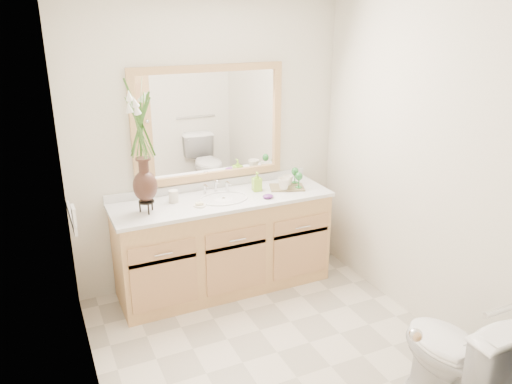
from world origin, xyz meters
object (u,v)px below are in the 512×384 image
soap_bottle (257,182)px  toilet (456,359)px  flower_vase (141,135)px  tray (287,187)px  tumbler (174,196)px

soap_bottle → toilet: bearing=-72.7°
flower_vase → soap_bottle: (0.98, 0.10, -0.54)m
toilet → soap_bottle: (-0.36, 1.99, 0.54)m
soap_bottle → tray: 0.28m
flower_vase → tumbler: 0.63m
toilet → tray: size_ratio=2.56×
tumbler → tray: size_ratio=0.34×
flower_vase → tumbler: (0.25, 0.13, -0.56)m
toilet → flower_vase: 2.55m
toilet → soap_bottle: soap_bottle is taller
toilet → flower_vase: size_ratio=0.83×
soap_bottle → tumbler: bearing=-175.4°
toilet → tumbler: bearing=-61.5°
tumbler → flower_vase: bearing=-153.1°
toilet → flower_vase: (-1.34, 1.89, 1.07)m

